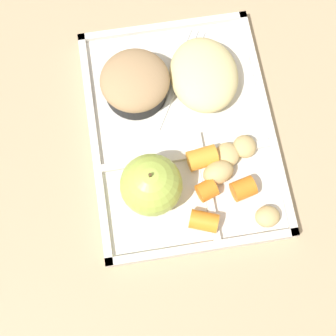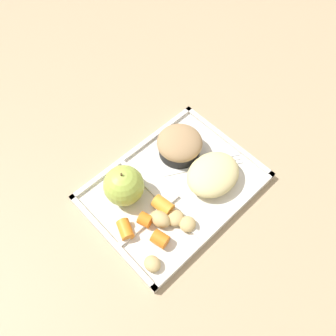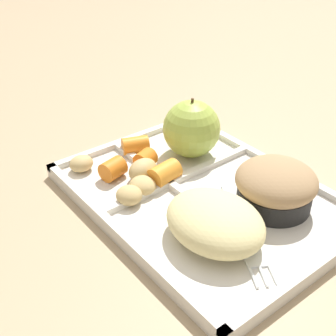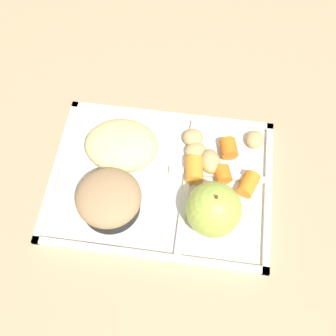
% 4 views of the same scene
% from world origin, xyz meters
% --- Properties ---
extents(ground, '(6.00, 6.00, 0.00)m').
position_xyz_m(ground, '(0.00, 0.00, 0.00)').
color(ground, tan).
extents(lunch_tray, '(0.32, 0.24, 0.02)m').
position_xyz_m(lunch_tray, '(-0.00, -0.00, 0.01)').
color(lunch_tray, silver).
rests_on(lunch_tray, ground).
extents(green_apple, '(0.07, 0.07, 0.08)m').
position_xyz_m(green_apple, '(-0.08, 0.05, 0.05)').
color(green_apple, '#A8C14C').
rests_on(green_apple, lunch_tray).
extents(bran_muffin, '(0.09, 0.09, 0.05)m').
position_xyz_m(bran_muffin, '(0.06, 0.05, 0.04)').
color(bran_muffin, black).
rests_on(bran_muffin, lunch_tray).
extents(carrot_slice_diagonal, '(0.03, 0.03, 0.02)m').
position_xyz_m(carrot_slice_diagonal, '(-0.09, -0.06, 0.02)').
color(carrot_slice_diagonal, orange).
rests_on(carrot_slice_diagonal, lunch_tray).
extents(carrot_slice_near_corner, '(0.03, 0.04, 0.03)m').
position_xyz_m(carrot_slice_near_corner, '(-0.05, -0.02, 0.02)').
color(carrot_slice_near_corner, orange).
rests_on(carrot_slice_near_corner, lunch_tray).
extents(carrot_slice_back, '(0.03, 0.03, 0.02)m').
position_xyz_m(carrot_slice_back, '(-0.09, -0.02, 0.02)').
color(carrot_slice_back, orange).
rests_on(carrot_slice_back, lunch_tray).
extents(carrot_slice_edge, '(0.03, 0.04, 0.02)m').
position_xyz_m(carrot_slice_edge, '(-0.13, -0.01, 0.02)').
color(carrot_slice_edge, orange).
rests_on(carrot_slice_edge, lunch_tray).
extents(potato_chunk_wedge, '(0.04, 0.03, 0.02)m').
position_xyz_m(potato_chunk_wedge, '(-0.05, -0.05, 0.02)').
color(potato_chunk_wedge, tan).
rests_on(potato_chunk_wedge, lunch_tray).
extents(potato_chunk_small, '(0.03, 0.03, 0.02)m').
position_xyz_m(potato_chunk_small, '(-0.13, -0.08, 0.02)').
color(potato_chunk_small, tan).
rests_on(potato_chunk_small, lunch_tray).
extents(potato_chunk_large, '(0.03, 0.03, 0.02)m').
position_xyz_m(potato_chunk_large, '(-0.04, -0.07, 0.02)').
color(potato_chunk_large, tan).
rests_on(potato_chunk_large, lunch_tray).
extents(potato_chunk_corner, '(0.04, 0.04, 0.03)m').
position_xyz_m(potato_chunk_corner, '(-0.07, -0.03, 0.02)').
color(potato_chunk_corner, tan).
rests_on(potato_chunk_corner, lunch_tray).
extents(egg_noodle_pile, '(0.11, 0.09, 0.04)m').
position_xyz_m(egg_noodle_pile, '(0.06, -0.04, 0.03)').
color(egg_noodle_pile, beige).
rests_on(egg_noodle_pile, lunch_tray).
extents(meatball_center, '(0.04, 0.04, 0.04)m').
position_xyz_m(meatball_center, '(0.06, -0.04, 0.03)').
color(meatball_center, '#755B4C').
rests_on(meatball_center, lunch_tray).
extents(meatball_back, '(0.03, 0.03, 0.03)m').
position_xyz_m(meatball_back, '(0.07, -0.05, 0.03)').
color(meatball_back, brown).
rests_on(meatball_back, lunch_tray).
extents(meatball_front, '(0.04, 0.04, 0.04)m').
position_xyz_m(meatball_front, '(0.06, -0.04, 0.03)').
color(meatball_front, brown).
rests_on(meatball_front, lunch_tray).
extents(plastic_fork, '(0.15, 0.09, 0.00)m').
position_xyz_m(plastic_fork, '(0.09, -0.02, 0.01)').
color(plastic_fork, white).
rests_on(plastic_fork, lunch_tray).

